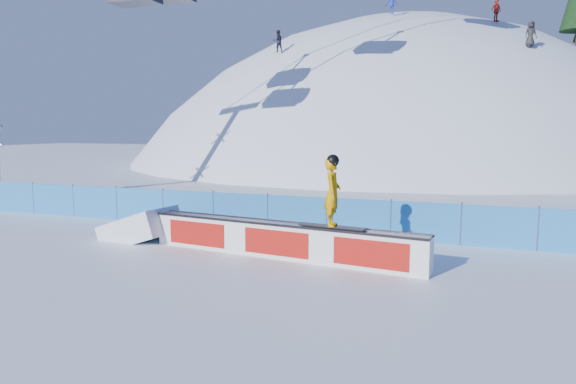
% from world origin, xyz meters
% --- Properties ---
extents(ground, '(160.00, 160.00, 0.00)m').
position_xyz_m(ground, '(0.00, 0.00, 0.00)').
color(ground, white).
rests_on(ground, ground).
extents(snow_hill, '(64.00, 64.00, 64.00)m').
position_xyz_m(snow_hill, '(0.00, 42.00, -18.00)').
color(snow_hill, white).
rests_on(snow_hill, ground).
extents(safety_fence, '(22.05, 0.05, 1.30)m').
position_xyz_m(safety_fence, '(0.00, 4.50, 0.60)').
color(safety_fence, '#257BCB').
rests_on(safety_fence, ground).
extents(rail_box, '(7.76, 1.50, 0.93)m').
position_xyz_m(rail_box, '(2.64, 1.42, 0.46)').
color(rail_box, white).
rests_on(rail_box, ground).
extents(snow_ramp, '(2.45, 1.71, 1.43)m').
position_xyz_m(snow_ramp, '(-2.17, 2.02, 0.00)').
color(snow_ramp, white).
rests_on(snow_ramp, ground).
extents(snowboarder, '(1.75, 0.66, 1.80)m').
position_xyz_m(snowboarder, '(4.07, 1.24, 1.81)').
color(snowboarder, black).
rests_on(snowboarder, rail_box).
extents(distant_skiers, '(18.63, 6.91, 5.44)m').
position_xyz_m(distant_skiers, '(2.11, 29.97, 11.45)').
color(distant_skiers, black).
rests_on(distant_skiers, ground).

